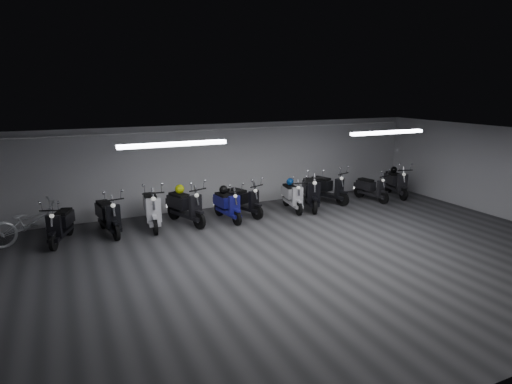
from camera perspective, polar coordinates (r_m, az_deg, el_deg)
name	(u,v)px	position (r m, az deg, el deg)	size (l,w,h in m)	color
floor	(311,255)	(10.52, 7.37, -8.40)	(14.00, 10.00, 0.01)	#313133
ceiling	(315,139)	(9.81, 7.88, 6.98)	(14.00, 10.00, 0.01)	slate
back_wall	(233,165)	(14.44, -3.05, 3.63)	(14.00, 0.01, 2.80)	#ACACAE
right_wall	(511,174)	(14.98, 30.93, 2.04)	(0.01, 10.00, 2.80)	#ACACAE
fluor_strip_left	(174,144)	(9.55, -10.97, 6.28)	(2.40, 0.18, 0.08)	white
fluor_strip_right	(387,132)	(12.43, 17.18, 7.62)	(2.40, 0.18, 0.08)	white
conduit	(234,129)	(14.20, -2.98, 8.43)	(0.05, 0.05, 13.60)	white
scooter_0	(60,219)	(12.14, -24.75, -3.32)	(0.57, 1.72, 1.28)	black
scooter_1	(108,210)	(12.32, -19.21, -2.32)	(0.62, 1.85, 1.38)	black
scooter_2	(152,203)	(12.52, -13.79, -1.48)	(0.66, 1.97, 1.47)	silver
scooter_3	(185,201)	(12.68, -9.43, -1.17)	(0.64, 1.91, 1.42)	black
scooter_4	(227,200)	(12.90, -3.85, -1.11)	(0.57, 1.70, 1.27)	navy
scooter_5	(244,196)	(13.35, -1.65, -0.49)	(0.58, 1.75, 1.30)	black
scooter_6	(293,191)	(13.97, 4.91, 0.07)	(0.57, 1.72, 1.28)	silver
scooter_7	(311,187)	(14.23, 7.39, 0.63)	(0.65, 1.96, 1.46)	black
scooter_8	(328,183)	(15.06, 9.64, 1.16)	(0.62, 1.87, 1.39)	black
scooter_9	(372,184)	(15.69, 15.23, 1.01)	(0.54, 1.62, 1.21)	black
bicycle	(30,218)	(12.54, -27.97, -3.07)	(0.72, 2.04, 1.32)	silver
scooter_10	(396,178)	(16.56, 18.28, 1.74)	(0.61, 1.84, 1.37)	black
helmet_0	(394,170)	(16.73, 17.97, 2.87)	(0.24, 0.24, 0.24)	black
helmet_1	(180,189)	(12.81, -10.18, 0.39)	(0.28, 0.28, 0.28)	#BED30C
helmet_2	(224,190)	(13.03, -4.37, 0.32)	(0.26, 0.26, 0.26)	black
helmet_3	(290,182)	(14.13, 4.59, 1.38)	(0.24, 0.24, 0.24)	navy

